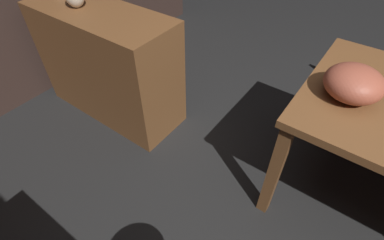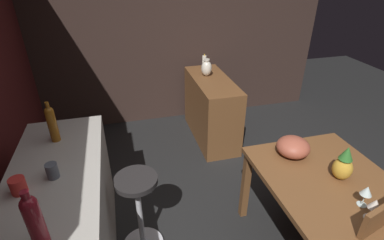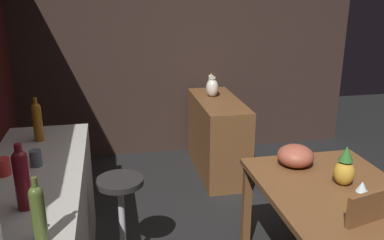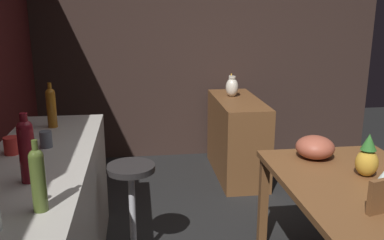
{
  "view_description": "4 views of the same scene",
  "coord_description": "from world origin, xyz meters",
  "views": [
    {
      "loc": [
        0.25,
        1.0,
        1.58
      ],
      "look_at": [
        0.65,
        0.44,
        0.92
      ],
      "focal_mm": 26.53,
      "sensor_mm": 36.0,
      "label": 1
    },
    {
      "loc": [
        -1.38,
        1.0,
        2.13
      ],
      "look_at": [
        0.87,
        0.41,
        0.83
      ],
      "focal_mm": 27.3,
      "sensor_mm": 36.0,
      "label": 2
    },
    {
      "loc": [
        -2.3,
        1.0,
        1.99
      ],
      "look_at": [
        0.97,
        0.35,
        0.9
      ],
      "focal_mm": 39.36,
      "sensor_mm": 36.0,
      "label": 3
    },
    {
      "loc": [
        -2.3,
        0.91,
        1.74
      ],
      "look_at": [
        0.9,
        0.5,
        0.87
      ],
      "focal_mm": 39.38,
      "sensor_mm": 36.0,
      "label": 4
    }
  ],
  "objects": [
    {
      "name": "sideboard_cabinet",
      "position": [
        1.81,
        -0.1,
        0.41
      ],
      "size": [
        1.1,
        0.44,
        0.82
      ],
      "primitive_type": "cube",
      "color": "brown",
      "rests_on": "ground_plane"
    },
    {
      "name": "fruit_bowl",
      "position": [
        0.27,
        -0.26,
        0.82
      ],
      "size": [
        0.26,
        0.26,
        0.15
      ],
      "primitive_type": "ellipsoid",
      "color": "#9E4C38",
      "rests_on": "dining_table"
    }
  ]
}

